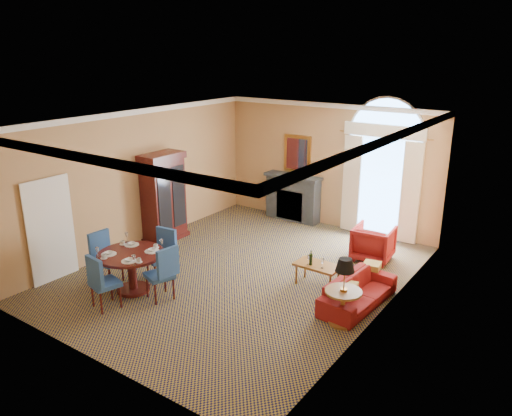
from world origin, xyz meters
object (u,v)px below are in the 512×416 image
Objects in this scene: armoire at (164,199)px; armchair at (373,243)px; coffee_table at (317,266)px; sofa at (358,292)px; side_table at (344,285)px; dining_table at (131,263)px.

armchair is (4.68, 1.74, -0.65)m from armoire.
sofa is at bearing -13.90° from coffee_table.
armoire is 1.82× the size of side_table.
armoire is 1.70× the size of dining_table.
dining_table is 1.41× the size of coffee_table.
coffee_table reaches higher than sofa.
dining_table reaches higher than sofa.
dining_table reaches higher than coffee_table.
sofa is 2.03× the size of coffee_table.
side_table is (3.86, 1.21, 0.15)m from dining_table.
dining_table is at bearing -58.21° from armoire.
dining_table is 4.05m from side_table.
armchair reaches higher than sofa.
dining_table is 3.60m from coffee_table.
armoire is at bearing 179.61° from coffee_table.
side_table is at bearing -43.50° from coffee_table.
armchair is at bearing 102.48° from side_table.
armchair is (-0.59, 2.12, 0.12)m from sofa.
coffee_table is 1.51m from side_table.
coffee_table is at bearing 72.17° from armchair.
armchair reaches higher than coffee_table.
armchair is at bearing 19.86° from sofa.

